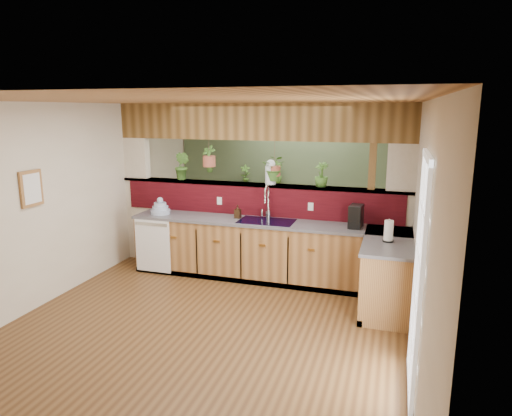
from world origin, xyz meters
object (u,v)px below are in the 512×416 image
(faucet, at_px, (267,201))
(glass_jar, at_px, (271,172))
(paper_towel, at_px, (389,231))
(shelving_console, at_px, (262,212))
(coffee_maker, at_px, (356,217))
(soap_dispenser, at_px, (238,212))
(dish_stack, at_px, (160,209))

(faucet, height_order, glass_jar, glass_jar)
(paper_towel, xyz_separation_m, shelving_console, (-2.47, 2.84, -0.53))
(shelving_console, bearing_deg, coffee_maker, -59.58)
(soap_dispenser, xyz_separation_m, paper_towel, (2.20, -0.62, 0.03))
(faucet, distance_m, shelving_console, 2.34)
(dish_stack, distance_m, glass_jar, 1.83)
(soap_dispenser, distance_m, paper_towel, 2.29)
(dish_stack, height_order, paper_towel, paper_towel)
(dish_stack, distance_m, shelving_console, 2.56)
(soap_dispenser, bearing_deg, glass_jar, 36.81)
(soap_dispenser, distance_m, coffee_maker, 1.75)
(soap_dispenser, height_order, shelving_console, soap_dispenser)
(paper_towel, height_order, glass_jar, glass_jar)
(faucet, height_order, paper_towel, faucet)
(coffee_maker, height_order, shelving_console, coffee_maker)
(faucet, relative_size, soap_dispenser, 2.59)
(coffee_maker, bearing_deg, soap_dispenser, -175.02)
(faucet, xyz_separation_m, paper_towel, (1.77, -0.71, -0.15))
(paper_towel, distance_m, shelving_console, 3.80)
(soap_dispenser, distance_m, glass_jar, 0.78)
(coffee_maker, distance_m, shelving_console, 3.08)
(soap_dispenser, xyz_separation_m, glass_jar, (0.42, 0.32, 0.58))
(soap_dispenser, xyz_separation_m, coffee_maker, (1.75, -0.04, 0.05))
(paper_towel, bearing_deg, faucet, 158.03)
(faucet, bearing_deg, dish_stack, -173.65)
(shelving_console, bearing_deg, paper_towel, -60.33)
(faucet, distance_m, paper_towel, 1.91)
(dish_stack, xyz_separation_m, paper_towel, (3.46, -0.53, 0.05))
(glass_jar, bearing_deg, dish_stack, -166.21)
(dish_stack, height_order, coffee_maker, coffee_maker)
(faucet, relative_size, paper_towel, 1.80)
(soap_dispenser, height_order, coffee_maker, coffee_maker)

